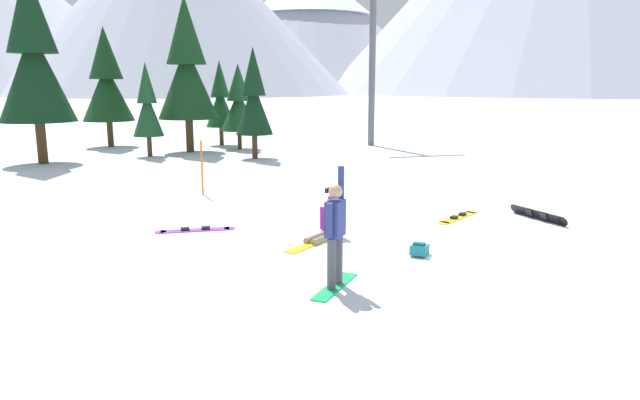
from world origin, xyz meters
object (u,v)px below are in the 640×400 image
at_px(loose_snowboard_near_right, 458,217).
at_px(trail_marker_pole, 202,168).
at_px(snowboarder_midground, 328,224).
at_px(ski_lift_tower, 372,48).
at_px(loose_snowboard_near_left, 196,230).
at_px(pine_tree_young, 147,106).
at_px(snowboarder_foreground, 335,232).
at_px(pine_tree_tall, 187,68).
at_px(pine_tree_twin, 239,103).
at_px(pine_tree_broad, 254,98).
at_px(loose_snowboard_far_spare, 537,215).
at_px(backpack_teal, 420,249).
at_px(pine_tree_slender, 220,99).
at_px(pine_tree_short, 107,82).
at_px(pine_tree_leaning, 33,58).

relative_size(loose_snowboard_near_right, trail_marker_pole, 1.01).
height_order(snowboarder_midground, ski_lift_tower, ski_lift_tower).
relative_size(loose_snowboard_near_left, pine_tree_young, 0.43).
xyz_separation_m(snowboarder_foreground, loose_snowboard_near_left, (-2.10, 4.60, -0.97)).
bearing_deg(pine_tree_young, pine_tree_tall, 34.24).
bearing_deg(pine_tree_twin, trail_marker_pole, -102.75).
distance_m(pine_tree_tall, pine_tree_young, 2.95).
height_order(pine_tree_twin, ski_lift_tower, ski_lift_tower).
xyz_separation_m(pine_tree_broad, ski_lift_tower, (7.21, 3.96, 2.58)).
distance_m(loose_snowboard_far_spare, backpack_teal, 4.76).
xyz_separation_m(loose_snowboard_near_left, pine_tree_slender, (2.58, 19.19, 2.54)).
bearing_deg(trail_marker_pole, loose_snowboard_far_spare, -35.33).
relative_size(pine_tree_tall, ski_lift_tower, 0.85).
height_order(snowboarder_foreground, pine_tree_twin, pine_tree_twin).
xyz_separation_m(snowboarder_midground, pine_tree_slender, (-0.29, 20.66, 2.23)).
relative_size(trail_marker_pole, ski_lift_tower, 0.19).
distance_m(pine_tree_tall, pine_tree_short, 5.56).
xyz_separation_m(backpack_teal, pine_tree_broad, (-0.82, 16.23, 2.64)).
relative_size(pine_tree_broad, pine_tree_twin, 1.14).
distance_m(loose_snowboard_far_spare, pine_tree_twin, 19.04).
bearing_deg(pine_tree_leaning, loose_snowboard_near_left, -67.25).
bearing_deg(trail_marker_pole, pine_tree_broad, 70.43).
height_order(snowboarder_foreground, snowboarder_midground, snowboarder_foreground).
height_order(loose_snowboard_near_right, pine_tree_tall, pine_tree_tall).
relative_size(loose_snowboard_near_right, pine_tree_young, 0.39).
bearing_deg(loose_snowboard_near_right, pine_tree_short, 116.32).
distance_m(snowboarder_foreground, pine_tree_broad, 17.70).
bearing_deg(pine_tree_tall, loose_snowboard_far_spare, -65.73).
distance_m(loose_snowboard_far_spare, loose_snowboard_near_right, 2.01).
bearing_deg(ski_lift_tower, pine_tree_tall, -176.59).
height_order(pine_tree_slender, pine_tree_twin, pine_tree_slender).
relative_size(loose_snowboard_near_left, pine_tree_twin, 0.43).
relative_size(backpack_teal, pine_tree_leaning, 0.07).
height_order(loose_snowboard_near_right, trail_marker_pole, trail_marker_pole).
bearing_deg(snowboarder_midground, pine_tree_short, 106.28).
xyz_separation_m(snowboarder_foreground, trail_marker_pole, (-1.60, 9.16, -0.13)).
xyz_separation_m(loose_snowboard_near_left, pine_tree_leaning, (-5.72, 13.65, 4.47)).
bearing_deg(pine_tree_twin, pine_tree_slender, 108.16).
distance_m(snowboarder_foreground, loose_snowboard_far_spare, 7.39).
relative_size(snowboarder_midground, pine_tree_broad, 0.31).
bearing_deg(loose_snowboard_far_spare, pine_tree_tall, 114.27).
relative_size(pine_tree_broad, ski_lift_tower, 0.56).
relative_size(snowboarder_foreground, snowboarder_midground, 1.32).
relative_size(loose_snowboard_near_right, pine_tree_tall, 0.23).
distance_m(loose_snowboard_near_left, ski_lift_tower, 20.71).
relative_size(pine_tree_slender, pine_tree_twin, 1.06).
bearing_deg(pine_tree_slender, loose_snowboard_near_left, -97.64).
xyz_separation_m(loose_snowboard_far_spare, pine_tree_short, (-11.99, 21.19, 3.38)).
relative_size(snowboarder_midground, loose_snowboard_far_spare, 0.83).
height_order(backpack_teal, pine_tree_slender, pine_tree_slender).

